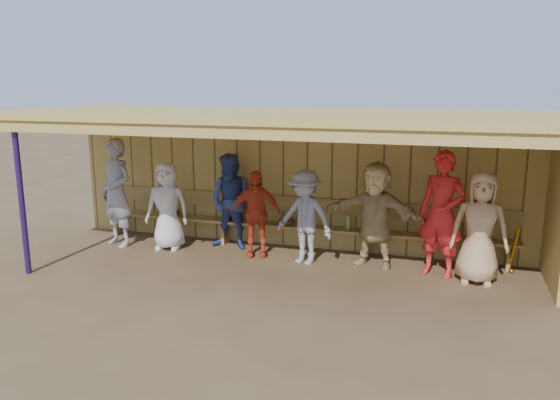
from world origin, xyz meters
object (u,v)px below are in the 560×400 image
Objects in this scene: player_b at (167,206)px; player_d at (255,214)px; player_a at (117,193)px; player_g at (442,214)px; player_e at (305,217)px; player_f at (375,214)px; bench at (293,220)px; player_c at (232,202)px; player_h at (480,228)px.

player_b is 1.64m from player_d.
player_g is at bearing 20.56° from player_a.
player_e is 0.91× the size of player_f.
bench is at bearing 174.45° from player_f.
player_e reaches higher than player_d.
player_b is 2.25m from bench.
player_a is 2.11m from player_c.
player_e is at bearing -158.62° from player_g.
player_f is at bearing 167.98° from player_h.
bench is at bearing 34.26° from player_d.
player_c reaches higher than bench.
player_g is (1.03, -0.16, 0.12)m from player_f.
player_h is at bearing 19.01° from player_a.
player_g is at bearing 3.94° from player_f.
player_d is at bearing -6.21° from player_b.
player_a is at bearing -163.86° from player_f.
player_g is 0.59m from player_h.
player_a is at bearing 167.54° from player_d.
player_c is 1.02× the size of player_h.
player_a is at bearing -166.11° from bench.
player_b reaches higher than bench.
player_a reaches higher than player_f.
player_c is 3.62m from player_g.
player_e is (0.91, -0.14, 0.04)m from player_d.
player_a is at bearing 178.91° from player_h.
bench is (-1.52, 0.51, -0.33)m from player_f.
player_c is at bearing 135.88° from player_d.
bench is (-2.55, 0.67, -0.45)m from player_g.
player_f is at bearing 22.79° from player_a.
player_c is 1.52m from player_e.
bench is at bearing 20.22° from player_c.
player_e is 2.15m from player_g.
player_h is 0.22× the size of bench.
player_g reaches higher than player_c.
player_b is 2.54m from player_e.
player_f is at bearing -6.71° from player_b.
player_e is at bearing -12.52° from player_c.
bench is at bearing 164.50° from player_h.
player_h reaches higher than player_e.
player_a is 3.52m from player_e.
player_b is 1.15m from player_c.
player_a is 0.26× the size of bench.
player_e is at bearing 20.12° from player_a.
player_b is 1.01× the size of player_e.
player_f is 1.64m from bench.
bench is (1.04, 0.31, -0.33)m from player_c.
player_b is at bearing 23.91° from player_a.
player_f reaches higher than player_e.
player_g is (5.65, 0.09, -0.01)m from player_a.
player_h reaches higher than player_d.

